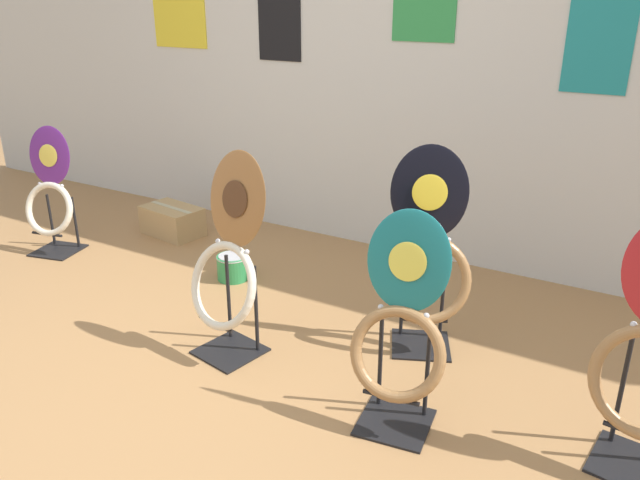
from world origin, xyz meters
The scene contains 8 objects.
ground_plane centered at (0.00, 0.00, 0.00)m, with size 14.00×14.00×0.00m, color #A37547.
wall_back centered at (0.00, 2.14, 1.30)m, with size 8.00×0.07×2.60m.
toilet_seat_display_purple_note centered at (-1.73, 0.94, 0.36)m, with size 0.39×0.34×0.83m.
toilet_seat_display_woodgrain centered at (0.06, 0.53, 0.47)m, with size 0.44×0.34×0.97m.
toilet_seat_display_jazz_black centered at (0.83, 1.04, 0.46)m, with size 0.47×0.39×0.98m.
toilet_seat_display_teal_sax centered at (0.96, 0.43, 0.42)m, with size 0.40×0.31×0.88m.
paint_can centered at (-0.44, 1.18, 0.08)m, with size 0.19×0.19×0.15m.
storage_box centered at (-1.28, 1.56, 0.10)m, with size 0.46×0.32×0.21m.
Camera 1 is at (1.75, -1.52, 1.62)m, focal length 35.00 mm.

